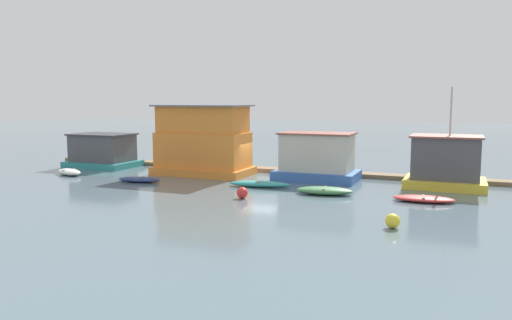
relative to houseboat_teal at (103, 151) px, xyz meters
The scene contains 13 objects.
ground_plane 14.98m from the houseboat_teal, ahead, with size 200.00×200.00×0.00m, color slate.
dock_walkway 15.23m from the houseboat_teal, 10.72° to the left, with size 42.40×1.42×0.30m, color #846B4C.
houseboat_teal is the anchor object (origin of this frame).
houseboat_orange 10.33m from the houseboat_teal, ahead, with size 7.47×4.03×5.43m.
houseboat_blue 19.22m from the houseboat_teal, ahead, with size 5.91×3.80×3.46m.
houseboat_yellow 27.96m from the houseboat_teal, ahead, with size 5.12×3.95×6.66m.
dinghy_white 5.15m from the houseboat_teal, 80.90° to the right, with size 2.91×2.05×0.50m.
dinghy_navy 9.71m from the houseboat_teal, 35.98° to the right, with size 3.27×1.65×0.35m.
dinghy_teal 17.09m from the houseboat_teal, 14.66° to the right, with size 4.21×1.72×0.42m.
dinghy_green 21.86m from the houseboat_teal, 13.89° to the right, with size 3.65×1.95×0.48m.
dinghy_red 27.54m from the houseboat_teal, 10.98° to the right, with size 3.50×1.68×0.35m.
buoy_yellow 28.78m from the houseboat_teal, 24.72° to the right, with size 0.68×0.68×0.68m, color yellow.
buoy_red 18.92m from the houseboat_teal, 26.00° to the right, with size 0.67×0.67×0.67m, color red.
Camera 1 is at (13.90, -34.76, 5.79)m, focal length 35.00 mm.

